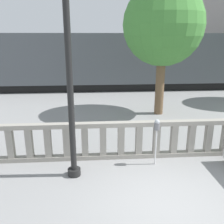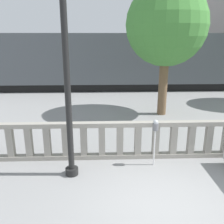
% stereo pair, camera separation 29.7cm
% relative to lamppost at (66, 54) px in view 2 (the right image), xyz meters
% --- Properties ---
extents(ground_plane, '(160.00, 160.00, 0.00)m').
position_rel_lamppost_xyz_m(ground_plane, '(2.28, -1.53, -3.35)').
color(ground_plane, gray).
extents(balustrade, '(14.04, 0.24, 1.22)m').
position_rel_lamppost_xyz_m(balustrade, '(2.28, 0.95, -2.74)').
color(balustrade, gray).
rests_on(balustrade, ground).
extents(lamppost, '(0.39, 0.39, 6.01)m').
position_rel_lamppost_xyz_m(lamppost, '(0.00, 0.00, 0.00)').
color(lamppost, black).
rests_on(lamppost, ground).
extents(parking_meter, '(0.17, 0.17, 1.46)m').
position_rel_lamppost_xyz_m(parking_meter, '(2.43, 0.45, -2.18)').
color(parking_meter, silver).
rests_on(parking_meter, ground).
extents(train_near, '(23.84, 2.85, 4.55)m').
position_rel_lamppost_xyz_m(train_near, '(4.09, 11.99, -1.29)').
color(train_near, black).
rests_on(train_near, ground).
extents(train_far, '(24.21, 2.99, 4.37)m').
position_rel_lamppost_xyz_m(train_far, '(5.97, 30.41, -1.38)').
color(train_far, black).
rests_on(train_far, ground).
extents(tree_left, '(3.75, 3.75, 6.13)m').
position_rel_lamppost_xyz_m(tree_left, '(3.84, 5.58, 0.88)').
color(tree_left, brown).
rests_on(tree_left, ground).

